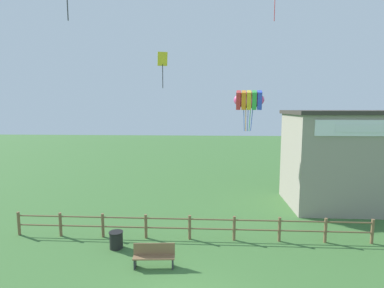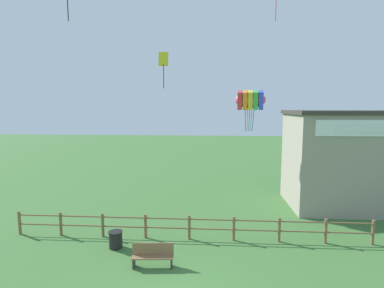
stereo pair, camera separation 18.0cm
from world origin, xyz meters
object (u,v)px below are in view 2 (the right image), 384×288
seaside_building (360,159)px  trash_bin (116,240)px  kite_rainbow_parafoil (250,100)px  kite_yellow_diamond (163,63)px  park_bench_near_fence (153,255)px

seaside_building → trash_bin: seaside_building is taller
trash_bin → seaside_building: bearing=26.1°
seaside_building → trash_bin: bearing=-153.9°
trash_bin → kite_rainbow_parafoil: size_ratio=0.22×
seaside_building → kite_rainbow_parafoil: size_ratio=2.56×
kite_yellow_diamond → seaside_building: bearing=-7.2°
seaside_building → kite_yellow_diamond: size_ratio=3.65×
seaside_building → kite_yellow_diamond: (-12.83, 1.63, 6.32)m
park_bench_near_fence → trash_bin: bearing=143.6°
trash_bin → kite_yellow_diamond: bearing=83.6°
seaside_building → park_bench_near_fence: seaside_building is taller
trash_bin → kite_yellow_diamond: 12.34m
park_bench_near_fence → kite_rainbow_parafoil: size_ratio=0.48×
seaside_building → kite_yellow_diamond: kite_yellow_diamond is taller
park_bench_near_fence → trash_bin: 2.50m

